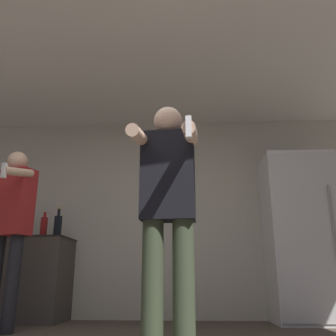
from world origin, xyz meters
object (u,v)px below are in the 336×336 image
Objects in this scene: refrigerator at (301,236)px; bottle_clear_vodka at (1,228)px; person_woman_foreground at (168,205)px; person_man_side at (10,220)px; bottle_amber_bourbon at (44,226)px; bottle_dark_rum at (58,225)px.

bottle_clear_vodka is at bearing -178.87° from refrigerator.
person_woman_foreground is 0.98× the size of person_man_side.
bottle_amber_bourbon is at bearing 88.79° from person_man_side.
refrigerator reaches higher than bottle_dark_rum.
person_woman_foreground is (1.58, -1.84, -0.12)m from bottle_amber_bourbon.
person_woman_foreground is 1.89m from person_man_side.
refrigerator reaches higher than person_man_side.
person_woman_foreground reaches higher than bottle_clear_vodka.
bottle_clear_vodka is at bearing 121.29° from person_man_side.
bottle_clear_vodka is 0.52m from bottle_amber_bourbon.
bottle_clear_vodka is at bearing -180.00° from bottle_amber_bourbon.
person_man_side reaches higher than bottle_amber_bourbon.
bottle_clear_vodka is (-3.55, -0.07, 0.11)m from refrigerator.
refrigerator is at bearing 1.13° from bottle_clear_vodka.
person_man_side reaches higher than bottle_dark_rum.
person_woman_foreground is at bearing -52.40° from bottle_dark_rum.
refrigerator is 1.12× the size of person_woman_foreground.
refrigerator is 3.03m from bottle_amber_bourbon.
bottle_dark_rum is at bearing 0.00° from bottle_clear_vodka.
bottle_amber_bourbon is (-0.17, 0.00, -0.01)m from bottle_dark_rum.
bottle_amber_bourbon reaches higher than bottle_clear_vodka.
person_man_side is (-0.02, -0.83, -0.05)m from bottle_amber_bourbon.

